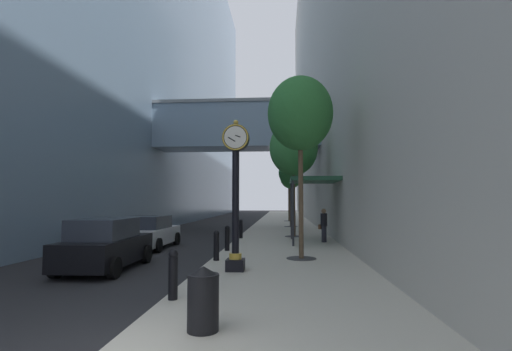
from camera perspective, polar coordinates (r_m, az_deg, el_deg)
ground_plane at (r=32.09m, az=-0.57°, el=-8.00°), size 110.00×110.00×0.00m
sidewalk_right at (r=34.97m, az=4.32°, el=-7.54°), size 5.44×80.00×0.14m
building_block_left at (r=41.21m, az=-17.48°, el=20.31°), size 21.83×80.00×38.28m
building_block_right at (r=39.31m, az=15.52°, el=21.11°), size 9.00×80.00×37.65m
street_clock at (r=11.40m, az=-3.19°, el=-1.76°), size 0.84×0.55×4.67m
bollard_nearest at (r=8.45m, az=-12.74°, el=-14.57°), size 0.22×0.22×1.08m
bollard_third at (r=13.47m, az=-6.18°, el=-10.62°), size 0.22×0.22×1.08m
bollard_fourth at (r=16.03m, az=-4.49°, el=-9.56°), size 0.22×0.22×1.08m
bollard_fifth at (r=18.60m, az=-3.27°, el=-8.78°), size 0.22×0.22×1.08m
bollard_sixth at (r=21.18m, az=-2.35°, el=-8.19°), size 0.22×0.22×1.08m
street_tree_near at (r=14.20m, az=6.87°, el=9.42°), size 2.46×2.46×6.86m
street_tree_mid_near at (r=22.47m, az=5.85°, el=4.24°), size 2.93×2.93×7.03m
street_tree_mid_far at (r=30.74m, az=5.40°, el=-0.22°), size 1.80×1.80×5.21m
street_tree_far at (r=39.22m, az=5.13°, el=0.36°), size 2.19×2.19×6.37m
trash_bin at (r=6.44m, az=-8.21°, el=-18.25°), size 0.53×0.53×1.05m
pedestrian_walking at (r=19.49m, az=10.48°, el=-7.46°), size 0.52×0.47×1.73m
storefront_awning at (r=19.24m, az=8.82°, el=-0.89°), size 2.40×3.60×3.30m
car_black_near at (r=13.27m, az=-22.30°, el=-9.95°), size 2.06×4.07×1.69m
car_white_mid at (r=18.54m, az=-16.34°, el=-8.47°), size 2.12×4.22×1.55m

